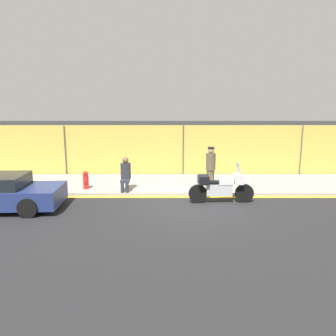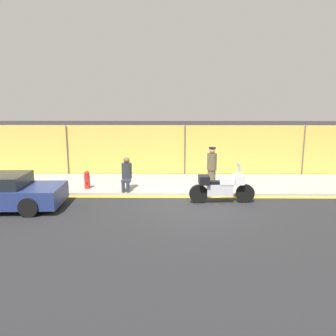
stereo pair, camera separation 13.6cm
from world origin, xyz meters
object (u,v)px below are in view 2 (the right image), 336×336
at_px(officer_standing, 212,167).
at_px(fire_hydrant, 87,180).
at_px(person_seated_on_curb, 127,172).
at_px(motorcycle, 221,187).

height_order(officer_standing, fire_hydrant, officer_standing).
height_order(officer_standing, person_seated_on_curb, officer_standing).
bearing_deg(person_seated_on_curb, officer_standing, 11.53).
bearing_deg(person_seated_on_curb, fire_hydrant, 171.25).
relative_size(officer_standing, fire_hydrant, 2.26).
bearing_deg(fire_hydrant, officer_standing, 5.03).
bearing_deg(officer_standing, person_seated_on_curb, -168.47).
distance_m(officer_standing, fire_hydrant, 5.09).
bearing_deg(motorcycle, fire_hydrant, 161.52).
distance_m(motorcycle, officer_standing, 1.95).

